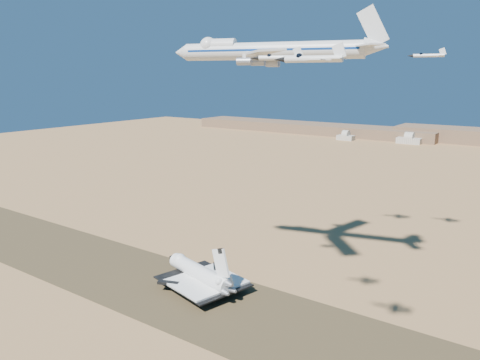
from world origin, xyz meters
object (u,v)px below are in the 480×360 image
Objects in this scene: crew_a at (204,299)px; crew_b at (196,294)px; shuttle at (199,274)px; crew_c at (195,297)px; chase_jet_b at (312,59)px; chase_jet_c at (357,48)px; chase_jet_a at (278,58)px; carrier_747 at (264,51)px; chase_jet_d at (428,55)px.

crew_a is 4.96m from crew_b.
shuttle is 9.45m from crew_b.
crew_a is at bearing -27.40° from shuttle.
crew_c is at bearing 128.84° from crew_a.
crew_a is at bearing 140.54° from chase_jet_b.
shuttle is at bearing 139.06° from chase_jet_b.
crew_c is (-3.44, -1.17, 0.13)m from crew_a.
chase_jet_a is at bearing -97.72° from chase_jet_c.
shuttle is at bearing -154.40° from carrier_747.
chase_jet_d is (54.42, 87.47, 93.26)m from crew_a.
chase_jet_c is at bearing 75.75° from shuttle.
chase_jet_b is at bearing -18.40° from shuttle.
chase_jet_d reaches higher than crew_c.
crew_c is at bearing 142.67° from chase_jet_b.
chase_jet_c is at bearing 56.39° from carrier_747.
crew_a is 125.09m from chase_jet_c.
chase_jet_c is (16.47, 49.55, 2.81)m from carrier_747.
chase_jet_b is (66.84, -38.48, 88.10)m from crew_b.
chase_jet_d is at bearing 7.56° from chase_jet_c.
crew_c is at bearing -133.78° from chase_jet_d.
carrier_747 is at bearing 55.10° from shuttle.
chase_jet_d reaches higher than shuttle.
crew_b is 0.11× the size of chase_jet_c.
chase_jet_b is (65.42, -36.37, 88.12)m from crew_c.
chase_jet_b is (61.98, -37.54, 88.25)m from crew_a.
shuttle is at bearing 2.48° from crew_c.
carrier_747 is 5.22× the size of chase_jet_d.
shuttle reaches higher than crew_b.
crew_a is at bearing -127.93° from chase_jet_c.
crew_a is 0.10× the size of chase_jet_c.
shuttle is 118.97m from chase_jet_c.
crew_a is 0.12× the size of chase_jet_a.
shuttle is 2.82× the size of chase_jet_d.
chase_jet_a is at bearing 129.35° from chase_jet_b.
chase_jet_a is 23.79m from chase_jet_b.
chase_jet_d is (9.99, 108.99, 3.95)m from chase_jet_a.
chase_jet_a is (33.61, -46.55, -4.53)m from carrier_747.
carrier_747 reaches higher than crew_a.
carrier_747 reaches higher than crew_c.
crew_c is at bearing -177.81° from crew_b.
chase_jet_c is (-17.15, 96.10, 7.34)m from chase_jet_a.
crew_b is 140.25m from chase_jet_d.
crew_a is 0.10× the size of chase_jet_d.
chase_jet_b is at bearing -147.67° from crew_c.
carrier_747 is 52.29m from chase_jet_c.
carrier_747 is 44.87× the size of crew_c.
crew_c is at bearing -129.91° from chase_jet_c.
chase_jet_a is (47.87, -20.35, 89.18)m from crew_c.
crew_a is at bearing -128.58° from carrier_747.
chase_jet_a is at bearing -105.88° from chase_jet_d.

